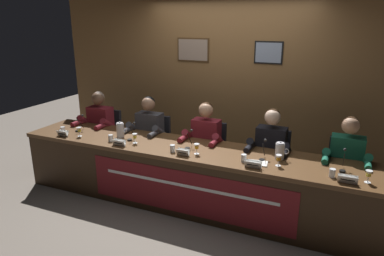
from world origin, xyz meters
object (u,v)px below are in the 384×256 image
(juice_glass_far_left, at_px, (79,130))
(chair_center, at_px, (209,156))
(nameplate_center, at_px, (183,152))
(microphone_far_left, at_px, (79,126))
(conference_table, at_px, (188,169))
(chair_far_left, at_px, (107,140))
(microphone_right, at_px, (263,153))
(panelist_far_left, at_px, (97,126))
(water_pitcher_left_side, at_px, (120,130))
(microphone_left, at_px, (131,134))
(water_cup_center, at_px, (173,149))
(water_cup_right, at_px, (244,158))
(nameplate_far_right, at_px, (348,179))
(juice_glass_left, at_px, (135,137))
(panelist_far_right, at_px, (346,162))
(microphone_center, at_px, (189,142))
(juice_glass_far_right, at_px, (369,174))
(nameplate_far_left, at_px, (63,133))
(water_cup_left, at_px, (111,138))
(juice_glass_center, at_px, (197,147))
(water_pitcher_right_side, at_px, (280,151))
(nameplate_right, at_px, (253,164))
(chair_right, at_px, (271,166))
(document_stack_right, at_px, (257,163))
(juice_glass_right, at_px, (279,158))
(nameplate_left, at_px, (119,143))
(panelist_left, at_px, (147,133))
(microphone_far_right, at_px, (343,164))
(chair_far_right, at_px, (343,177))
(water_cup_far_left, at_px, (63,130))
(panelist_center, at_px, (204,141))
(water_cup_far_right, at_px, (332,173))
(chair_left, at_px, (155,147))

(juice_glass_far_left, relative_size, chair_center, 0.14)
(nameplate_center, bearing_deg, microphone_far_left, 171.08)
(conference_table, height_order, nameplate_center, nameplate_center)
(chair_far_left, xyz_separation_m, microphone_right, (2.58, -0.61, 0.39))
(panelist_far_left, relative_size, water_pitcher_left_side, 5.80)
(microphone_left, bearing_deg, water_cup_center, -14.40)
(water_cup_right, bearing_deg, water_cup_center, -177.02)
(nameplate_far_right, bearing_deg, chair_far_left, 165.88)
(juice_glass_left, distance_m, chair_center, 1.09)
(panelist_far_right, bearing_deg, microphone_center, -166.93)
(nameplate_far_right, bearing_deg, juice_glass_left, 176.45)
(juice_glass_far_right, bearing_deg, nameplate_far_left, -178.53)
(water_cup_right, bearing_deg, juice_glass_far_left, -179.22)
(conference_table, relative_size, water_cup_left, 53.92)
(juice_glass_center, bearing_deg, chair_far_left, 157.96)
(water_cup_center, xyz_separation_m, water_pitcher_right_side, (1.19, 0.28, 0.06))
(water_cup_left, bearing_deg, nameplate_right, -3.01)
(panelist_far_left, distance_m, juice_glass_left, 1.13)
(nameplate_far_left, xyz_separation_m, microphone_far_left, (0.04, 0.28, 0.03))
(juice_glass_left, height_order, chair_right, chair_right)
(chair_right, xyz_separation_m, water_cup_right, (-0.17, -0.75, 0.36))
(microphone_far_left, relative_size, document_stack_right, 0.94)
(water_cup_center, relative_size, juice_glass_right, 0.69)
(nameplate_left, relative_size, microphone_right, 0.81)
(panelist_left, distance_m, microphone_far_right, 2.57)
(juice_glass_far_left, relative_size, chair_right, 0.14)
(panelist_far_right, bearing_deg, chair_right, 166.93)
(juice_glass_far_left, height_order, microphone_center, microphone_center)
(chair_far_right, bearing_deg, panelist_far_left, -176.68)
(water_cup_far_left, bearing_deg, water_cup_center, -1.37)
(panelist_left, height_order, chair_right, panelist_left)
(juice_glass_far_left, bearing_deg, water_pitcher_right_side, 5.98)
(panelist_center, height_order, nameplate_center, panelist_center)
(nameplate_far_right, bearing_deg, microphone_left, 174.54)
(panelist_far_left, bearing_deg, nameplate_far_left, -92.98)
(panelist_center, height_order, water_cup_center, panelist_center)
(nameplate_right, distance_m, water_cup_far_right, 0.77)
(chair_right, height_order, chair_far_right, same)
(chair_center, relative_size, water_cup_center, 10.49)
(nameplate_far_right, bearing_deg, juice_glass_right, 167.37)
(juice_glass_left, distance_m, chair_right, 1.78)
(panelist_far_left, xyz_separation_m, juice_glass_far_left, (0.18, -0.58, 0.13))
(water_cup_far_right, bearing_deg, chair_far_right, 81.18)
(nameplate_far_left, height_order, juice_glass_right, juice_glass_right)
(nameplate_left, relative_size, juice_glass_left, 1.42)
(nameplate_far_left, bearing_deg, chair_left, 44.27)
(juice_glass_far_left, bearing_deg, water_pitcher_left_side, 22.08)
(water_cup_far_left, bearing_deg, juice_glass_far_left, -4.93)
(water_cup_center, height_order, juice_glass_right, juice_glass_right)
(chair_far_left, bearing_deg, juice_glass_far_right, -12.08)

